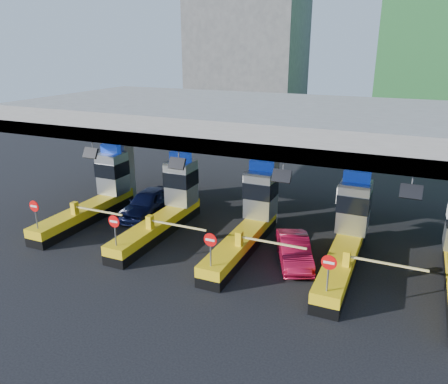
% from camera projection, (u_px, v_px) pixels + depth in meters
% --- Properties ---
extents(ground, '(120.00, 120.00, 0.00)m').
position_uv_depth(ground, '(248.00, 244.00, 23.20)').
color(ground, black).
rests_on(ground, ground).
extents(toll_canopy, '(28.00, 12.09, 7.00)m').
position_uv_depth(toll_canopy, '(269.00, 121.00, 23.71)').
color(toll_canopy, slate).
rests_on(toll_canopy, ground).
extents(toll_lane_far_left, '(4.43, 8.00, 4.16)m').
position_uv_depth(toll_lane_far_left, '(98.00, 193.00, 26.83)').
color(toll_lane_far_left, black).
rests_on(toll_lane_far_left, ground).
extents(toll_lane_left, '(4.43, 8.00, 4.16)m').
position_uv_depth(toll_lane_left, '(169.00, 205.00, 24.91)').
color(toll_lane_left, black).
rests_on(toll_lane_left, ground).
extents(toll_lane_center, '(4.43, 8.00, 4.16)m').
position_uv_depth(toll_lane_center, '(251.00, 218.00, 22.99)').
color(toll_lane_center, black).
rests_on(toll_lane_center, ground).
extents(toll_lane_right, '(4.43, 8.00, 4.16)m').
position_uv_depth(toll_lane_right, '(348.00, 234.00, 21.07)').
color(toll_lane_right, black).
rests_on(toll_lane_right, ground).
extents(bg_building_concrete, '(14.00, 10.00, 18.00)m').
position_uv_depth(bg_building_concrete, '(248.00, 53.00, 56.85)').
color(bg_building_concrete, '#4C4C49').
rests_on(bg_building_concrete, ground).
extents(van, '(2.17, 4.93, 1.65)m').
position_uv_depth(van, '(148.00, 203.00, 26.91)').
color(van, black).
rests_on(van, ground).
extents(red_car, '(2.85, 4.24, 1.32)m').
position_uv_depth(red_car, '(294.00, 250.00, 21.07)').
color(red_car, maroon).
rests_on(red_car, ground).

